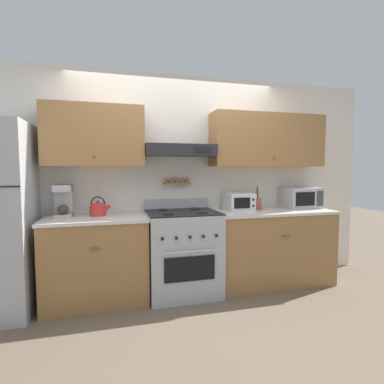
# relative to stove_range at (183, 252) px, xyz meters

# --- Properties ---
(ground_plane) EXTENTS (16.00, 16.00, 0.00)m
(ground_plane) POSITION_rel_stove_range_xyz_m (0.00, -0.31, -0.48)
(ground_plane) COLOR brown
(wall_back) EXTENTS (5.20, 0.46, 2.55)m
(wall_back) POSITION_rel_stove_range_xyz_m (0.09, 0.30, 0.97)
(wall_back) COLOR silver
(wall_back) RESTS_ON ground_plane
(counter_left) EXTENTS (1.07, 0.65, 0.92)m
(counter_left) POSITION_rel_stove_range_xyz_m (-0.94, 0.02, -0.02)
(counter_left) COLOR olive
(counter_left) RESTS_ON ground_plane
(counter_right) EXTENTS (1.48, 0.65, 0.92)m
(counter_right) POSITION_rel_stove_range_xyz_m (1.14, 0.02, -0.02)
(counter_right) COLOR olive
(counter_right) RESTS_ON ground_plane
(stove_range) EXTENTS (0.79, 0.69, 1.06)m
(stove_range) POSITION_rel_stove_range_xyz_m (0.00, 0.00, 0.00)
(stove_range) COLOR #ADAFB5
(stove_range) RESTS_ON ground_plane
(tea_kettle) EXTENTS (0.23, 0.18, 0.21)m
(tea_kettle) POSITION_rel_stove_range_xyz_m (-0.91, 0.14, 0.52)
(tea_kettle) COLOR red
(tea_kettle) RESTS_ON counter_left
(coffee_maker) EXTENTS (0.18, 0.20, 0.34)m
(coffee_maker) POSITION_rel_stove_range_xyz_m (-1.27, 0.16, 0.61)
(coffee_maker) COLOR #ADAFB5
(coffee_maker) RESTS_ON counter_left
(microwave) EXTENTS (0.45, 0.39, 0.27)m
(microwave) POSITION_rel_stove_range_xyz_m (1.62, 0.15, 0.57)
(microwave) COLOR #ADAFB5
(microwave) RESTS_ON counter_right
(utensil_crock) EXTENTS (0.10, 0.10, 0.29)m
(utensil_crock) POSITION_rel_stove_range_xyz_m (0.99, 0.14, 0.52)
(utensil_crock) COLOR #B24C42
(utensil_crock) RESTS_ON counter_right
(toaster_oven) EXTENTS (0.31, 0.32, 0.21)m
(toaster_oven) POSITION_rel_stove_range_xyz_m (0.74, 0.14, 0.55)
(toaster_oven) COLOR white
(toaster_oven) RESTS_ON counter_right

